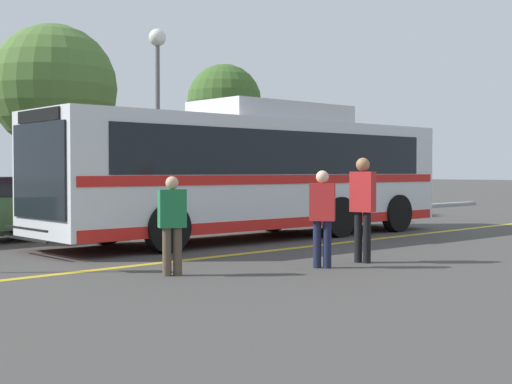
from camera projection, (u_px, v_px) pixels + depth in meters
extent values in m
plane|color=#423F3D|center=(273.00, 235.00, 18.06)|extent=(220.00, 220.00, 0.00)
cube|color=gold|center=(325.00, 245.00, 15.80)|extent=(31.13, 0.20, 0.01)
cube|color=#99999E|center=(137.00, 224.00, 20.98)|extent=(39.13, 0.36, 0.15)
cube|color=silver|center=(256.00, 173.00, 17.33)|extent=(11.22, 2.96, 2.53)
cube|color=black|center=(256.00, 153.00, 17.32)|extent=(9.67, 2.93, 1.00)
cube|color=red|center=(256.00, 179.00, 17.33)|extent=(11.00, 2.99, 0.20)
cube|color=red|center=(256.00, 220.00, 17.36)|extent=(11.00, 2.98, 0.24)
cube|color=black|center=(38.00, 171.00, 13.61)|extent=(0.13, 2.21, 1.84)
cube|color=black|center=(38.00, 116.00, 13.58)|extent=(0.11, 1.76, 0.24)
cube|color=silver|center=(273.00, 113.00, 17.66)|extent=(3.97, 2.16, 0.45)
cube|color=black|center=(25.00, 228.00, 13.45)|extent=(0.12, 1.88, 0.04)
cube|color=black|center=(25.00, 239.00, 13.46)|extent=(0.12, 1.88, 0.04)
cylinder|color=black|center=(167.00, 228.00, 14.17)|extent=(1.01, 0.32, 1.00)
cylinder|color=black|center=(106.00, 222.00, 15.96)|extent=(1.01, 0.32, 1.00)
cylinder|color=black|center=(339.00, 217.00, 17.58)|extent=(1.01, 0.32, 1.00)
cylinder|color=black|center=(272.00, 213.00, 19.37)|extent=(1.01, 0.32, 1.00)
cylinder|color=black|center=(397.00, 213.00, 19.14)|extent=(1.01, 0.32, 1.00)
cylinder|color=black|center=(330.00, 210.00, 20.93)|extent=(1.01, 0.32, 1.00)
cylinder|color=black|center=(58.00, 228.00, 16.78)|extent=(0.61, 0.23, 0.60)
cylinder|color=black|center=(20.00, 224.00, 18.02)|extent=(0.61, 0.23, 0.60)
cube|color=olive|center=(217.00, 204.00, 21.15)|extent=(4.80, 1.88, 0.73)
cube|color=black|center=(220.00, 184.00, 21.21)|extent=(2.03, 1.63, 0.41)
cylinder|color=black|center=(196.00, 220.00, 19.51)|extent=(0.60, 0.21, 0.60)
cylinder|color=black|center=(159.00, 217.00, 20.77)|extent=(0.60, 0.21, 0.60)
cylinder|color=black|center=(273.00, 215.00, 21.55)|extent=(0.60, 0.21, 0.60)
cylinder|color=black|center=(235.00, 213.00, 22.80)|extent=(0.60, 0.21, 0.60)
cube|color=navy|center=(356.00, 199.00, 25.61)|extent=(4.34, 1.76, 0.67)
cube|color=black|center=(354.00, 181.00, 25.52)|extent=(1.83, 1.53, 0.59)
cylinder|color=black|center=(361.00, 206.00, 27.13)|extent=(0.60, 0.21, 0.60)
cylinder|color=black|center=(397.00, 208.00, 25.95)|extent=(0.60, 0.21, 0.60)
cylinder|color=black|center=(314.00, 209.00, 25.29)|extent=(0.60, 0.21, 0.60)
cylinder|color=black|center=(350.00, 210.00, 24.11)|extent=(0.60, 0.21, 0.60)
cylinder|color=#191E38|center=(327.00, 244.00, 11.98)|extent=(0.14, 0.14, 0.80)
cylinder|color=#191E38|center=(317.00, 244.00, 12.02)|extent=(0.14, 0.14, 0.80)
cube|color=red|center=(322.00, 202.00, 11.98)|extent=(0.42, 0.47, 0.63)
sphere|color=beige|center=(322.00, 177.00, 11.97)|extent=(0.22, 0.22, 0.22)
cylinder|color=black|center=(367.00, 238.00, 12.64)|extent=(0.14, 0.14, 0.91)
cylinder|color=black|center=(358.00, 237.00, 12.74)|extent=(0.14, 0.14, 0.91)
cube|color=red|center=(363.00, 192.00, 12.67)|extent=(0.30, 0.46, 0.72)
sphere|color=#9E704C|center=(363.00, 165.00, 12.65)|extent=(0.25, 0.25, 0.25)
cylinder|color=brown|center=(167.00, 252.00, 11.10)|extent=(0.14, 0.14, 0.75)
cylinder|color=brown|center=(178.00, 251.00, 11.15)|extent=(0.14, 0.14, 0.75)
cube|color=#1E723F|center=(172.00, 208.00, 11.11)|extent=(0.47, 0.38, 0.60)
sphere|color=tan|center=(172.00, 183.00, 11.09)|extent=(0.20, 0.20, 0.20)
cylinder|color=#59595E|center=(158.00, 135.00, 22.41)|extent=(0.14, 0.14, 5.55)
sphere|color=silver|center=(157.00, 37.00, 22.32)|extent=(0.54, 0.54, 0.54)
cylinder|color=#513823|center=(54.00, 177.00, 24.33)|extent=(0.28, 0.28, 2.87)
sphere|color=#4C7033|center=(54.00, 88.00, 24.24)|extent=(4.29, 4.29, 4.29)
cylinder|color=#513823|center=(224.00, 170.00, 29.11)|extent=(0.28, 0.28, 3.34)
sphere|color=#3D6028|center=(224.00, 101.00, 29.03)|extent=(3.03, 3.03, 3.03)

